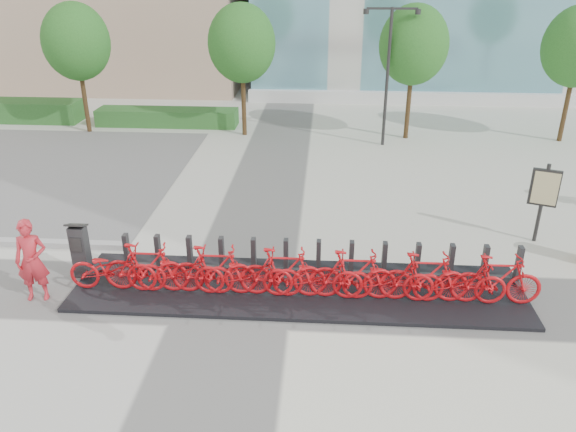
# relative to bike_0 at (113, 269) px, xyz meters

# --- Properties ---
(ground) EXTENTS (120.00, 120.00, 0.00)m
(ground) POSITION_rel_bike_0_xyz_m (2.60, 0.05, -0.57)
(ground) COLOR beige
(hedge_b) EXTENTS (6.00, 1.20, 0.70)m
(hedge_b) POSITION_rel_bike_0_xyz_m (-2.40, 13.25, -0.22)
(hedge_b) COLOR #20521A
(hedge_b) RESTS_ON ground
(tree_0) EXTENTS (2.60, 2.60, 5.10)m
(tree_0) POSITION_rel_bike_0_xyz_m (-5.40, 12.05, 3.02)
(tree_0) COLOR #412D16
(tree_0) RESTS_ON ground
(tree_1) EXTENTS (2.60, 2.60, 5.10)m
(tree_1) POSITION_rel_bike_0_xyz_m (1.10, 12.05, 3.02)
(tree_1) COLOR #412D16
(tree_1) RESTS_ON ground
(tree_2) EXTENTS (2.60, 2.60, 5.10)m
(tree_2) POSITION_rel_bike_0_xyz_m (7.60, 12.05, 3.02)
(tree_2) COLOR #412D16
(tree_2) RESTS_ON ground
(streetlamp) EXTENTS (2.00, 0.20, 5.00)m
(streetlamp) POSITION_rel_bike_0_xyz_m (6.60, 11.05, 2.56)
(streetlamp) COLOR black
(streetlamp) RESTS_ON ground
(dock_pad) EXTENTS (9.60, 2.40, 0.08)m
(dock_pad) POSITION_rel_bike_0_xyz_m (3.90, 0.35, -0.53)
(dock_pad) COLOR black
(dock_pad) RESTS_ON ground
(dock_rail_posts) EXTENTS (8.74, 0.50, 0.85)m
(dock_rail_posts) POSITION_rel_bike_0_xyz_m (4.32, 0.82, -0.07)
(dock_rail_posts) COLOR #2B2B2D
(dock_rail_posts) RESTS_ON dock_pad
(bike_0) EXTENTS (1.88, 0.65, 0.99)m
(bike_0) POSITION_rel_bike_0_xyz_m (0.00, 0.00, 0.00)
(bike_0) COLOR red
(bike_0) RESTS_ON dock_pad
(bike_1) EXTENTS (1.82, 0.51, 1.09)m
(bike_1) POSITION_rel_bike_0_xyz_m (0.72, 0.00, 0.05)
(bike_1) COLOR red
(bike_1) RESTS_ON dock_pad
(bike_2) EXTENTS (1.88, 0.65, 0.99)m
(bike_2) POSITION_rel_bike_0_xyz_m (1.44, 0.00, 0.00)
(bike_2) COLOR red
(bike_2) RESTS_ON dock_pad
(bike_3) EXTENTS (1.82, 0.51, 1.09)m
(bike_3) POSITION_rel_bike_0_xyz_m (2.16, 0.00, 0.05)
(bike_3) COLOR red
(bike_3) RESTS_ON dock_pad
(bike_4) EXTENTS (1.88, 0.65, 0.99)m
(bike_4) POSITION_rel_bike_0_xyz_m (2.88, 0.00, 0.00)
(bike_4) COLOR red
(bike_4) RESTS_ON dock_pad
(bike_5) EXTENTS (1.82, 0.51, 1.09)m
(bike_5) POSITION_rel_bike_0_xyz_m (3.60, 0.00, 0.05)
(bike_5) COLOR red
(bike_5) RESTS_ON dock_pad
(bike_6) EXTENTS (1.88, 0.65, 0.99)m
(bike_6) POSITION_rel_bike_0_xyz_m (4.32, 0.00, 0.00)
(bike_6) COLOR red
(bike_6) RESTS_ON dock_pad
(bike_7) EXTENTS (1.82, 0.51, 1.09)m
(bike_7) POSITION_rel_bike_0_xyz_m (5.04, 0.00, 0.05)
(bike_7) COLOR red
(bike_7) RESTS_ON dock_pad
(bike_8) EXTENTS (1.88, 0.65, 0.99)m
(bike_8) POSITION_rel_bike_0_xyz_m (5.76, 0.00, 0.00)
(bike_8) COLOR red
(bike_8) RESTS_ON dock_pad
(bike_9) EXTENTS (1.82, 0.51, 1.09)m
(bike_9) POSITION_rel_bike_0_xyz_m (6.48, 0.00, 0.05)
(bike_9) COLOR red
(bike_9) RESTS_ON dock_pad
(bike_10) EXTENTS (1.88, 0.65, 0.99)m
(bike_10) POSITION_rel_bike_0_xyz_m (7.20, 0.00, 0.00)
(bike_10) COLOR red
(bike_10) RESTS_ON dock_pad
(bike_11) EXTENTS (1.82, 0.51, 1.09)m
(bike_11) POSITION_rel_bike_0_xyz_m (7.92, 0.00, 0.05)
(bike_11) COLOR red
(bike_11) RESTS_ON dock_pad
(kiosk) EXTENTS (0.40, 0.34, 1.32)m
(kiosk) POSITION_rel_bike_0_xyz_m (-0.89, 0.51, 0.14)
(kiosk) COLOR #2B2B2D
(kiosk) RESTS_ON dock_pad
(worker_red) EXTENTS (0.72, 0.54, 1.79)m
(worker_red) POSITION_rel_bike_0_xyz_m (-1.52, -0.34, 0.32)
(worker_red) COLOR red
(worker_red) RESTS_ON ground
(map_sign) EXTENTS (0.66, 0.33, 2.05)m
(map_sign) POSITION_rel_bike_0_xyz_m (9.76, 3.10, 0.79)
(map_sign) COLOR black
(map_sign) RESTS_ON ground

